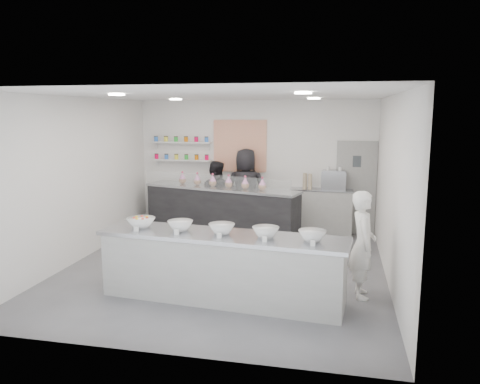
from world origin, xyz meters
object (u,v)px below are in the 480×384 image
back_bar (221,212)px  woman_prep (363,244)px  prep_counter (222,267)px  espresso_ledge (321,212)px  staff_right (246,191)px  espresso_machine (334,180)px  staff_left (215,197)px

back_bar → woman_prep: size_ratio=2.24×
prep_counter → espresso_ledge: size_ratio=2.61×
staff_right → espresso_machine: bearing=-179.7°
prep_counter → back_bar: 3.56m
prep_counter → staff_left: (-1.13, 3.84, 0.32)m
staff_left → espresso_ledge: bearing=-166.1°
espresso_ledge → staff_left: 2.41m
staff_left → back_bar: bearing=127.3°
espresso_machine → woman_prep: woman_prep is taller
espresso_ledge → woman_prep: bearing=-78.0°
back_bar → woman_prep: bearing=-29.8°
espresso_ledge → woman_prep: woman_prep is taller
prep_counter → woman_prep: woman_prep is taller
prep_counter → back_bar: back_bar is taller
espresso_machine → staff_right: size_ratio=0.28×
espresso_machine → staff_left: staff_left is taller
espresso_machine → espresso_ledge: bearing=180.0°
back_bar → staff_right: (0.47, 0.48, 0.41)m
espresso_ledge → staff_left: (-2.37, -0.26, 0.30)m
espresso_ledge → woman_prep: 3.64m
woman_prep → staff_left: (-3.13, 3.28, 0.02)m
back_bar → staff_right: bearing=60.8°
espresso_ledge → staff_right: bearing=-173.9°
espresso_ledge → prep_counter: bearing=-106.9°
espresso_machine → staff_right: bearing=-174.7°
back_bar → espresso_machine: (2.41, 0.66, 0.68)m
staff_right → staff_left: bearing=1.6°
woman_prep → staff_right: 4.16m
staff_left → espresso_machine: bearing=-166.8°
back_bar → espresso_machine: espresso_machine is taller
espresso_machine → woman_prep: bearing=-82.1°
prep_counter → staff_right: 3.97m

